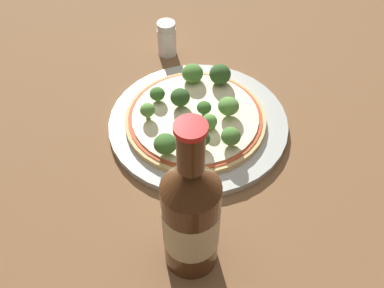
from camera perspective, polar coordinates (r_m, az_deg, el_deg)
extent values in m
plane|color=brown|center=(0.72, 0.41, 2.20)|extent=(3.00, 3.00, 0.00)
cylinder|color=#B2B7B2|center=(0.72, 0.75, 2.72)|extent=(0.28, 0.28, 0.01)
cylinder|color=tan|center=(0.71, 0.06, 3.08)|extent=(0.22, 0.22, 0.01)
cylinder|color=#B74728|center=(0.70, 0.07, 3.41)|extent=(0.21, 0.21, 0.00)
cylinder|color=beige|center=(0.70, 0.07, 3.48)|extent=(0.20, 0.20, 0.00)
cylinder|color=#7A9E5B|center=(0.68, 2.19, 2.30)|extent=(0.01, 0.01, 0.01)
ellipsoid|color=#568E3D|center=(0.67, 2.21, 2.88)|extent=(0.02, 0.02, 0.02)
cylinder|color=#7A9E5B|center=(0.76, 3.54, 8.05)|extent=(0.01, 0.01, 0.01)
ellipsoid|color=#2D5123|center=(0.75, 3.59, 8.84)|extent=(0.04, 0.04, 0.03)
cylinder|color=#7A9E5B|center=(0.67, -1.20, 1.84)|extent=(0.01, 0.01, 0.01)
ellipsoid|color=#386628|center=(0.67, -1.22, 2.46)|extent=(0.02, 0.02, 0.02)
cylinder|color=#7A9E5B|center=(0.70, 4.60, 4.06)|extent=(0.01, 0.01, 0.01)
ellipsoid|color=#568E3D|center=(0.69, 4.66, 4.83)|extent=(0.03, 0.03, 0.03)
cylinder|color=#7A9E5B|center=(0.66, 4.89, 0.28)|extent=(0.01, 0.01, 0.01)
ellipsoid|color=#477A33|center=(0.65, 4.96, 1.01)|extent=(0.03, 0.03, 0.02)
cylinder|color=#7A9E5B|center=(0.70, 1.53, 4.01)|extent=(0.01, 0.01, 0.01)
ellipsoid|color=#386628|center=(0.69, 1.54, 4.66)|extent=(0.02, 0.02, 0.02)
cylinder|color=#7A9E5B|center=(0.65, -3.35, -0.75)|extent=(0.01, 0.01, 0.01)
ellipsoid|color=#386628|center=(0.64, -3.40, 0.02)|extent=(0.03, 0.03, 0.03)
cylinder|color=#7A9E5B|center=(0.76, 0.07, 8.31)|extent=(0.01, 0.01, 0.01)
ellipsoid|color=#477A33|center=(0.75, 0.07, 8.99)|extent=(0.04, 0.04, 0.03)
cylinder|color=#7A9E5B|center=(0.73, -4.39, 5.79)|extent=(0.01, 0.01, 0.01)
ellipsoid|color=#386628|center=(0.72, -4.43, 6.36)|extent=(0.02, 0.02, 0.02)
cylinder|color=#7A9E5B|center=(0.65, 1.27, 0.01)|extent=(0.01, 0.01, 0.01)
ellipsoid|color=#2D5123|center=(0.64, 1.29, 0.70)|extent=(0.02, 0.02, 0.02)
cylinder|color=#7A9E5B|center=(0.71, -1.50, 5.20)|extent=(0.01, 0.01, 0.01)
ellipsoid|color=#2D5123|center=(0.71, -1.52, 5.96)|extent=(0.03, 0.03, 0.03)
cylinder|color=#7A9E5B|center=(0.70, -5.61, 3.65)|extent=(0.01, 0.01, 0.01)
ellipsoid|color=#568E3D|center=(0.69, -5.68, 4.32)|extent=(0.02, 0.02, 0.02)
cylinder|color=#472814|center=(0.52, -0.13, -10.26)|extent=(0.07, 0.07, 0.14)
cylinder|color=#C6B793|center=(0.52, -0.13, -10.09)|extent=(0.07, 0.07, 0.07)
cone|color=#472814|center=(0.45, -0.15, -4.32)|extent=(0.07, 0.07, 0.03)
cylinder|color=#472814|center=(0.42, -0.16, -0.74)|extent=(0.03, 0.03, 0.05)
cylinder|color=red|center=(0.40, -0.17, 2.03)|extent=(0.03, 0.03, 0.01)
cylinder|color=silver|center=(0.85, -3.20, 12.87)|extent=(0.03, 0.03, 0.05)
cylinder|color=silver|center=(0.83, -3.30, 14.73)|extent=(0.03, 0.03, 0.01)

